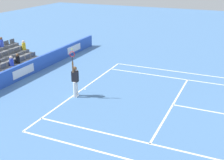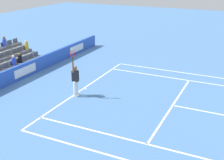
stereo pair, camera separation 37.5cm
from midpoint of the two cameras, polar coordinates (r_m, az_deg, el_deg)
line_baseline at (r=18.05m, az=-4.89°, el=-1.63°), size 10.97×0.10×0.01m
line_service at (r=16.19m, az=12.24°, el=-4.78°), size 8.23×0.10×0.01m
line_singles_sideline_left at (r=12.58m, az=9.67°, el=-12.56°), size 0.10×11.89×0.01m
line_singles_sideline_right at (r=19.86m, az=16.38°, el=-0.29°), size 0.10×11.89×0.01m
line_doubles_sideline_right at (r=21.14m, az=17.02°, el=0.91°), size 0.10×11.89×0.01m
line_centre_mark at (r=18.00m, az=-4.61°, el=-1.68°), size 0.10×0.20×0.01m
sponsor_barrier at (r=20.43m, az=-16.01°, el=1.78°), size 19.26×0.22×0.98m
tennis_player at (r=16.69m, az=-6.41°, el=0.07°), size 0.53×0.38×2.85m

